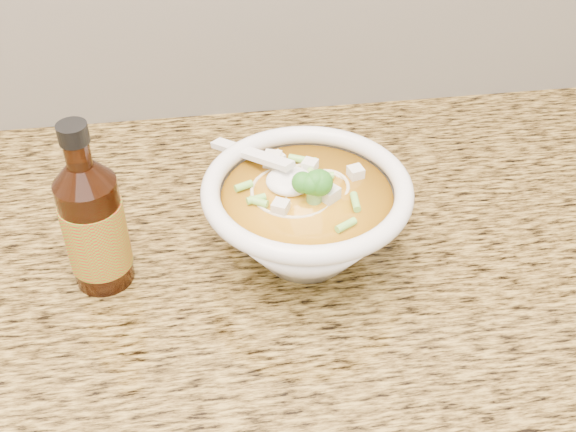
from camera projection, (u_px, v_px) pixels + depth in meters
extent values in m
cube|color=olive|center=(72.00, 291.00, 0.79)|extent=(4.00, 0.68, 0.04)
cylinder|color=white|center=(306.00, 250.00, 0.80)|extent=(0.09, 0.09, 0.01)
torus|color=white|center=(307.00, 189.00, 0.75)|extent=(0.22, 0.22, 0.02)
torus|color=beige|center=(311.00, 184.00, 0.77)|extent=(0.09, 0.09, 0.00)
torus|color=beige|center=(323.00, 190.00, 0.76)|extent=(0.15, 0.15, 0.00)
torus|color=beige|center=(298.00, 191.00, 0.76)|extent=(0.08, 0.08, 0.00)
torus|color=beige|center=(285.00, 190.00, 0.77)|extent=(0.10, 0.10, 0.00)
torus|color=beige|center=(289.00, 191.00, 0.77)|extent=(0.09, 0.09, 0.00)
torus|color=beige|center=(300.00, 210.00, 0.75)|extent=(0.14, 0.14, 0.00)
torus|color=beige|center=(301.00, 196.00, 0.77)|extent=(0.07, 0.07, 0.00)
torus|color=beige|center=(302.00, 200.00, 0.77)|extent=(0.11, 0.11, 0.00)
torus|color=beige|center=(307.00, 197.00, 0.77)|extent=(0.16, 0.16, 0.00)
cube|color=silver|center=(347.00, 186.00, 0.76)|extent=(0.02, 0.02, 0.02)
cube|color=silver|center=(280.00, 203.00, 0.73)|extent=(0.02, 0.02, 0.02)
cube|color=silver|center=(303.00, 166.00, 0.78)|extent=(0.03, 0.03, 0.02)
cube|color=silver|center=(303.00, 204.00, 0.73)|extent=(0.02, 0.02, 0.02)
cube|color=silver|center=(338.00, 194.00, 0.75)|extent=(0.02, 0.02, 0.02)
cube|color=silver|center=(278.00, 174.00, 0.77)|extent=(0.03, 0.03, 0.02)
ellipsoid|color=#196014|center=(315.00, 185.00, 0.73)|extent=(0.04, 0.04, 0.04)
cylinder|color=#85D451|center=(342.00, 179.00, 0.76)|extent=(0.02, 0.02, 0.01)
cylinder|color=#85D451|center=(307.00, 209.00, 0.73)|extent=(0.02, 0.02, 0.01)
cylinder|color=#85D451|center=(243.00, 207.00, 0.73)|extent=(0.02, 0.01, 0.01)
cylinder|color=#85D451|center=(357.00, 210.00, 0.73)|extent=(0.02, 0.02, 0.01)
cylinder|color=#85D451|center=(315.00, 212.00, 0.72)|extent=(0.02, 0.02, 0.01)
cylinder|color=#85D451|center=(341.00, 173.00, 0.77)|extent=(0.01, 0.02, 0.01)
cylinder|color=#85D451|center=(330.00, 182.00, 0.76)|extent=(0.02, 0.01, 0.01)
cylinder|color=#85D451|center=(361.00, 198.00, 0.74)|extent=(0.02, 0.02, 0.01)
ellipsoid|color=white|center=(289.00, 181.00, 0.76)|extent=(0.05, 0.05, 0.02)
cube|color=white|center=(251.00, 154.00, 0.79)|extent=(0.09, 0.10, 0.03)
cylinder|color=#321406|center=(96.00, 232.00, 0.74)|extent=(0.08, 0.08, 0.13)
cylinder|color=#321406|center=(78.00, 154.00, 0.67)|extent=(0.03, 0.03, 0.03)
cylinder|color=black|center=(73.00, 133.00, 0.66)|extent=(0.04, 0.04, 0.02)
cylinder|color=red|center=(96.00, 234.00, 0.74)|extent=(0.08, 0.08, 0.08)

